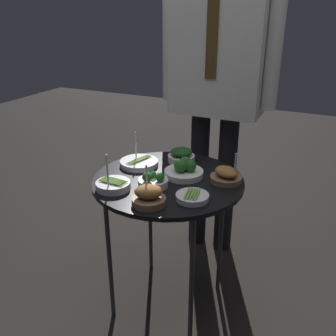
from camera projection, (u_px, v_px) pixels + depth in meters
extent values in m
plane|color=black|center=(168.00, 301.00, 1.86)|extent=(8.00, 8.00, 0.00)
cylinder|color=black|center=(168.00, 181.00, 1.59)|extent=(0.65, 0.65, 0.02)
cylinder|color=#2D2D2D|center=(191.00, 284.00, 1.49)|extent=(0.02, 0.02, 0.65)
cylinder|color=#2D2D2D|center=(110.00, 259.00, 1.64)|extent=(0.02, 0.02, 0.65)
cylinder|color=#2D2D2D|center=(221.00, 235.00, 1.81)|extent=(0.02, 0.02, 0.65)
cylinder|color=#2D2D2D|center=(150.00, 217.00, 1.96)|extent=(0.02, 0.02, 0.65)
cylinder|color=silver|center=(153.00, 183.00, 1.52)|extent=(0.12, 0.12, 0.03)
sphere|color=#236023|center=(160.00, 177.00, 1.49)|extent=(0.04, 0.04, 0.04)
sphere|color=#236023|center=(153.00, 174.00, 1.53)|extent=(0.03, 0.03, 0.03)
sphere|color=#236023|center=(147.00, 177.00, 1.49)|extent=(0.04, 0.04, 0.04)
cylinder|color=silver|center=(113.00, 185.00, 1.50)|extent=(0.14, 0.14, 0.03)
ellipsoid|color=olive|center=(116.00, 179.00, 1.51)|extent=(0.12, 0.01, 0.01)
ellipsoid|color=olive|center=(114.00, 180.00, 1.50)|extent=(0.12, 0.01, 0.01)
ellipsoid|color=olive|center=(113.00, 181.00, 1.49)|extent=(0.12, 0.01, 0.01)
ellipsoid|color=olive|center=(111.00, 182.00, 1.48)|extent=(0.12, 0.01, 0.01)
ellipsoid|color=olive|center=(110.00, 183.00, 1.47)|extent=(0.12, 0.01, 0.01)
cylinder|color=silver|center=(108.00, 174.00, 1.44)|extent=(0.01, 0.01, 0.16)
cylinder|color=white|center=(184.00, 173.00, 1.61)|extent=(0.17, 0.17, 0.03)
sphere|color=#236023|center=(191.00, 166.00, 1.59)|extent=(0.05, 0.05, 0.05)
sphere|color=#236023|center=(185.00, 163.00, 1.61)|extent=(0.06, 0.06, 0.06)
sphere|color=#236023|center=(178.00, 166.00, 1.61)|extent=(0.04, 0.04, 0.04)
sphere|color=#236023|center=(181.00, 166.00, 1.58)|extent=(0.05, 0.05, 0.05)
cylinder|color=silver|center=(139.00, 163.00, 1.72)|extent=(0.18, 0.18, 0.02)
ellipsoid|color=#7AA847|center=(141.00, 160.00, 1.71)|extent=(0.05, 0.15, 0.01)
ellipsoid|color=#7AA847|center=(139.00, 160.00, 1.71)|extent=(0.05, 0.15, 0.01)
ellipsoid|color=#7AA847|center=(137.00, 159.00, 1.72)|extent=(0.05, 0.15, 0.01)
cylinder|color=silver|center=(136.00, 147.00, 1.74)|extent=(0.01, 0.01, 0.14)
cylinder|color=silver|center=(192.00, 197.00, 1.42)|extent=(0.13, 0.13, 0.02)
ellipsoid|color=#7AA847|center=(198.00, 194.00, 1.41)|extent=(0.03, 0.11, 0.01)
ellipsoid|color=#7AA847|center=(195.00, 194.00, 1.41)|extent=(0.03, 0.11, 0.01)
ellipsoid|color=#7AA847|center=(192.00, 193.00, 1.41)|extent=(0.03, 0.11, 0.01)
ellipsoid|color=#7AA847|center=(190.00, 193.00, 1.41)|extent=(0.03, 0.11, 0.01)
ellipsoid|color=#7AA847|center=(187.00, 193.00, 1.42)|extent=(0.03, 0.11, 0.01)
cylinder|color=silver|center=(181.00, 158.00, 1.76)|extent=(0.13, 0.13, 0.03)
ellipsoid|color=#194219|center=(181.00, 152.00, 1.75)|extent=(0.10, 0.10, 0.04)
cylinder|color=brown|center=(149.00, 201.00, 1.38)|extent=(0.13, 0.13, 0.03)
ellipsoid|color=#93602D|center=(149.00, 192.00, 1.37)|extent=(0.13, 0.12, 0.05)
cylinder|color=silver|center=(147.00, 182.00, 1.39)|extent=(0.01, 0.01, 0.14)
cylinder|color=brown|center=(226.00, 179.00, 1.56)|extent=(0.13, 0.13, 0.02)
ellipsoid|color=#93602D|center=(226.00, 172.00, 1.55)|extent=(0.14, 0.13, 0.04)
cylinder|color=silver|center=(235.00, 169.00, 1.52)|extent=(0.01, 0.01, 0.13)
cylinder|color=black|center=(199.00, 180.00, 2.18)|extent=(0.10, 0.10, 0.82)
cylinder|color=black|center=(226.00, 185.00, 2.12)|extent=(0.10, 0.10, 0.82)
cube|color=silver|center=(219.00, 52.00, 1.86)|extent=(0.46, 0.22, 0.62)
cube|color=#4C3819|center=(212.00, 38.00, 1.74)|extent=(0.05, 0.01, 0.37)
cylinder|color=silver|center=(170.00, 45.00, 1.96)|extent=(0.08, 0.08, 0.57)
cylinder|color=silver|center=(274.00, 50.00, 1.75)|extent=(0.08, 0.08, 0.57)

